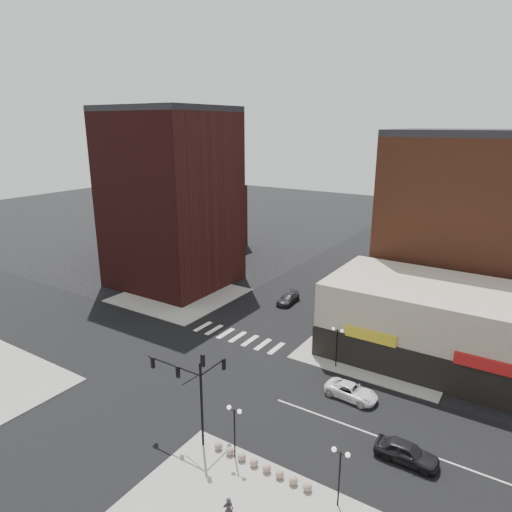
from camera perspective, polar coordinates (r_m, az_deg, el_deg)
The scene contains 18 objects.
ground at distance 47.16m, azimuth -8.10°, elevation -13.75°, with size 240.00×240.00×0.00m, color black.
road_ew at distance 47.15m, azimuth -8.10°, elevation -13.74°, with size 200.00×14.00×0.02m, color black.
road_ns at distance 47.15m, azimuth -8.10°, elevation -13.73°, with size 14.00×200.00×0.02m, color black.
sidewalk_nw at distance 65.71m, azimuth -9.49°, elevation -4.84°, with size 15.00×15.00×0.12m, color gray.
sidewalk_ne at distance 52.29m, azimuth 15.35°, elevation -10.95°, with size 15.00×15.00×0.12m, color gray.
building_nw at distance 68.28m, azimuth -10.55°, elevation 6.75°, with size 16.00×15.00×25.00m, color #3A1312.
building_nw_low at distance 89.32m, azimuth -9.68°, elevation 4.75°, with size 20.00×18.00×12.00m, color #3A1312.
building_ne_midrise at distance 61.82m, azimuth 24.39°, elevation 3.17°, with size 18.00×15.00×22.00m, color brown.
building_ne_row at distance 50.14m, azimuth 22.95°, elevation -8.82°, with size 24.20×12.20×8.00m.
traffic_signal at distance 35.46m, azimuth -7.74°, elevation -15.34°, with size 5.59×3.09×7.77m.
street_lamp_se_a at distance 34.31m, azimuth -2.72°, elevation -19.75°, with size 1.22×0.32×4.16m.
street_lamp_se_b at distance 31.31m, azimuth 10.47°, elevation -24.13°, with size 1.22×0.32×4.16m.
street_lamp_ne at distance 46.06m, azimuth 10.12°, elevation -9.98°, with size 1.22×0.32×4.16m.
bollard_row at distance 35.14m, azimuth 0.53°, elevation -24.69°, with size 7.95×0.60×0.60m.
white_suv at distance 42.92m, azimuth 11.83°, elevation -16.22°, with size 2.16×4.68×1.30m, color white.
dark_sedan_east at distance 37.20m, azimuth 18.31°, elevation -22.26°, with size 1.82×4.52×1.54m, color black.
dark_sedan_north at distance 62.06m, azimuth 4.05°, elevation -5.35°, with size 1.82×4.48×1.30m, color black.
pedestrian at distance 31.60m, azimuth -3.47°, elevation -29.09°, with size 0.63×0.42×1.74m, color #2A272D.
Camera 1 is at (27.30, -30.49, 23.44)m, focal length 32.00 mm.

